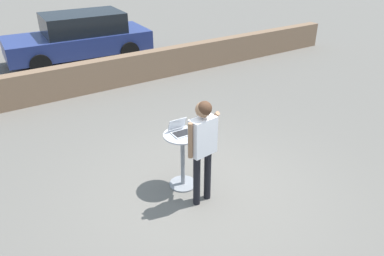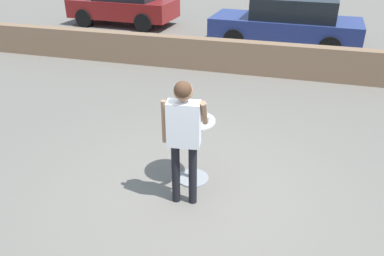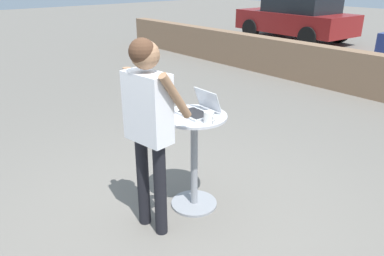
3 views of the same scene
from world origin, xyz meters
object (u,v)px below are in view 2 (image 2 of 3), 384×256
Objects in this scene: parked_car_near_street at (288,22)px; standing_person at (184,128)px; laptop at (194,115)px; coffee_mug at (209,120)px; cafe_table at (193,145)px; parked_car_further_down at (124,3)px.

standing_person is at bearing -95.69° from parked_car_near_street.
coffee_mug is at bearing -21.47° from laptop.
parked_car_near_street is at bearing 84.31° from standing_person.
parked_car_further_down is at bearing 120.08° from cafe_table.
cafe_table is 10.75m from parked_car_further_down.
laptop is 0.19× the size of standing_person.
standing_person is (-0.20, -0.50, 0.09)m from coffee_mug.
parked_car_further_down reaches higher than parked_car_near_street.
parked_car_further_down is at bearing 120.24° from laptop.
coffee_mug is 0.54m from standing_person.
parked_car_near_street is at bearing 85.44° from coffee_mug.
laptop is (0.00, 0.06, 0.44)m from cafe_table.
cafe_table is 3.01× the size of laptop.
standing_person is at bearing -61.15° from parked_car_further_down.
parked_car_near_street is (0.86, 7.79, 0.19)m from cafe_table.
parked_car_near_street is at bearing 83.68° from laptop.
cafe_table is 0.75m from standing_person.
parked_car_further_down is at bearing 166.34° from parked_car_near_street.
laptop reaches higher than coffee_mug.
parked_car_near_street reaches higher than cafe_table.
parked_car_further_down reaches higher than cafe_table.
cafe_table is at bearing 93.10° from standing_person.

